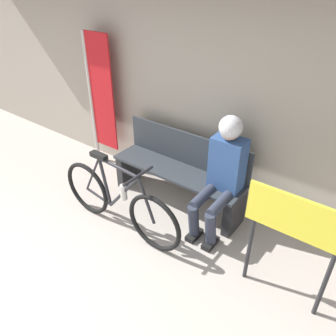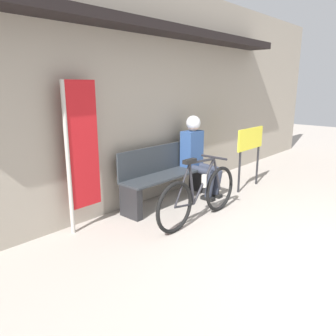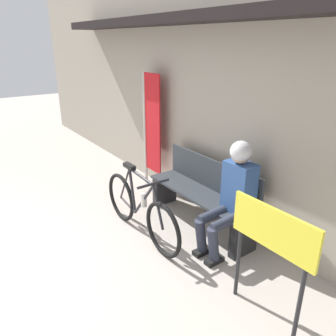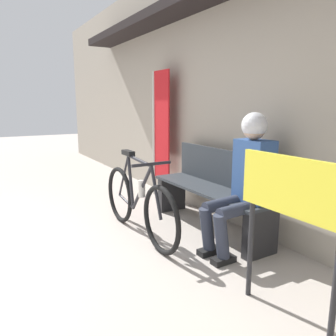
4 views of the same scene
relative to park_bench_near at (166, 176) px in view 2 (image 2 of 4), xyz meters
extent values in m
cube|color=#9E9384|center=(-0.39, 0.36, 1.19)|extent=(12.00, 0.12, 3.20)
cube|color=black|center=(-0.39, 0.08, 2.09)|extent=(6.60, 0.44, 0.12)
cube|color=#2D3338|center=(0.00, -0.05, 0.04)|extent=(1.63, 0.42, 0.03)
cube|color=#2D3338|center=(0.00, 0.14, 0.26)|extent=(1.63, 0.03, 0.40)
cube|color=#232326|center=(-0.77, -0.05, -0.19)|extent=(0.10, 0.36, 0.44)
cube|color=#232326|center=(0.77, -0.05, -0.19)|extent=(0.10, 0.36, 0.44)
torus|color=black|center=(-0.71, -0.79, -0.09)|extent=(0.64, 0.05, 0.64)
torus|color=black|center=(0.26, -0.79, -0.09)|extent=(0.64, 0.05, 0.64)
cylinder|color=#232328|center=(-0.18, -0.79, 0.40)|extent=(0.53, 0.03, 0.07)
cylinder|color=#232328|center=(-0.13, -0.79, 0.12)|extent=(0.46, 0.03, 0.55)
cylinder|color=#232328|center=(-0.39, -0.79, 0.13)|extent=(0.13, 0.03, 0.56)
cylinder|color=#232328|center=(-0.53, -0.79, -0.12)|extent=(0.37, 0.03, 0.08)
cylinder|color=#232328|center=(-0.58, -0.79, 0.16)|extent=(0.29, 0.02, 0.51)
cylinder|color=#232328|center=(0.17, -0.79, 0.15)|extent=(0.20, 0.03, 0.48)
cube|color=black|center=(-0.44, -0.79, 0.44)|extent=(0.20, 0.07, 0.05)
cylinder|color=#232328|center=(0.09, -0.79, 0.40)|extent=(0.03, 0.40, 0.03)
cylinder|color=beige|center=(-0.13, -0.79, 0.12)|extent=(0.07, 0.07, 0.17)
cylinder|color=#2D3342|center=(0.51, -0.27, 0.05)|extent=(0.11, 0.44, 0.13)
cylinder|color=#2D3342|center=(0.51, -0.45, -0.16)|extent=(0.11, 0.17, 0.41)
cube|color=black|center=(0.51, -0.42, -0.38)|extent=(0.10, 0.22, 0.06)
cylinder|color=#2D3342|center=(0.71, -0.27, 0.05)|extent=(0.11, 0.44, 0.13)
cylinder|color=#2D3342|center=(0.71, -0.45, -0.16)|extent=(0.11, 0.17, 0.41)
cube|color=black|center=(0.71, -0.42, -0.38)|extent=(0.10, 0.22, 0.06)
cube|color=#2D4C84|center=(0.61, -0.01, 0.34)|extent=(0.34, 0.22, 0.57)
sphere|color=tan|center=(0.61, -0.03, 0.73)|extent=(0.20, 0.20, 0.20)
sphere|color=silver|center=(0.61, -0.03, 0.76)|extent=(0.23, 0.23, 0.23)
cylinder|color=#B7B2A8|center=(-1.55, 0.12, 0.50)|extent=(0.05, 0.05, 1.81)
cube|color=red|center=(-1.33, 0.12, 0.64)|extent=(0.40, 0.02, 1.52)
cylinder|color=#232326|center=(1.17, -0.58, -0.06)|extent=(0.04, 0.04, 0.69)
cylinder|color=#232326|center=(1.80, -0.58, -0.06)|extent=(0.04, 0.04, 0.69)
cube|color=yellow|center=(1.48, -0.58, 0.46)|extent=(0.79, 0.03, 0.36)
camera|label=1|loc=(1.83, -2.66, 2.07)|focal=35.00mm
camera|label=2|loc=(-3.52, -3.20, 1.34)|focal=35.00mm
camera|label=3|loc=(2.81, -2.54, 1.85)|focal=35.00mm
camera|label=4|loc=(2.72, -2.17, 0.95)|focal=35.00mm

